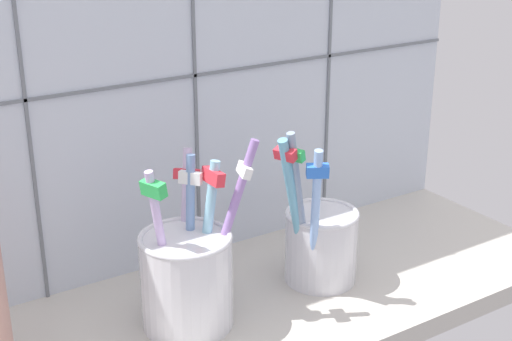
# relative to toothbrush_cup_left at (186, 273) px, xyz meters

# --- Properties ---
(counter_slab) EXTENTS (0.64, 0.22, 0.02)m
(counter_slab) POSITION_rel_toothbrush_cup_left_xyz_m (0.07, -0.00, -0.06)
(counter_slab) COLOR #BCB7AD
(counter_slab) RESTS_ON ground
(tile_wall_back) EXTENTS (0.64, 0.02, 0.45)m
(tile_wall_back) POSITION_rel_toothbrush_cup_left_xyz_m (0.07, 0.12, 0.16)
(tile_wall_back) COLOR silver
(tile_wall_back) RESTS_ON ground
(toothbrush_cup_left) EXTENTS (0.10, 0.09, 0.16)m
(toothbrush_cup_left) POSITION_rel_toothbrush_cup_left_xyz_m (0.00, 0.00, 0.00)
(toothbrush_cup_left) COLOR silver
(toothbrush_cup_left) RESTS_ON counter_slab
(toothbrush_cup_right) EXTENTS (0.10, 0.08, 0.16)m
(toothbrush_cup_right) POSITION_rel_toothbrush_cup_left_xyz_m (0.14, -0.00, -0.01)
(toothbrush_cup_right) COLOR silver
(toothbrush_cup_right) RESTS_ON counter_slab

